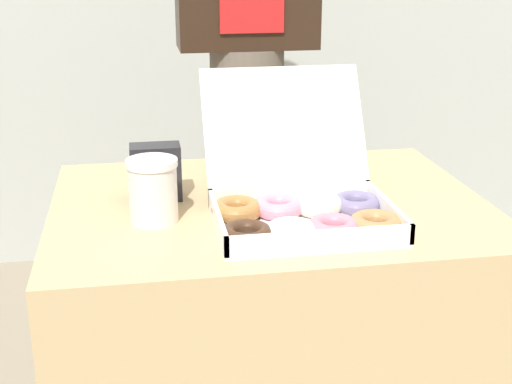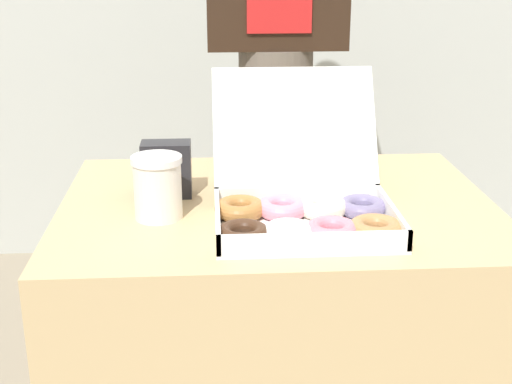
% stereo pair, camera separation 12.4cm
% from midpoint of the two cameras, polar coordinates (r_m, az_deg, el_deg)
% --- Properties ---
extents(table, '(0.85, 0.63, 0.70)m').
position_cam_midpoint_polar(table, '(1.56, 3.94, -13.10)').
color(table, tan).
rests_on(table, ground_plane).
extents(donut_box, '(0.36, 0.37, 0.25)m').
position_cam_midpoint_polar(donut_box, '(1.29, 6.59, -1.08)').
color(donut_box, white).
rests_on(donut_box, table).
extents(coffee_cup, '(0.09, 0.09, 0.12)m').
position_cam_midpoint_polar(coffee_cup, '(1.31, -5.21, 0.36)').
color(coffee_cup, silver).
rests_on(coffee_cup, table).
extents(napkin_holder, '(0.10, 0.06, 0.11)m').
position_cam_midpoint_polar(napkin_holder, '(1.42, -4.71, 1.79)').
color(napkin_holder, '#232328').
rests_on(napkin_holder, table).
extents(person_customer, '(0.36, 0.22, 1.74)m').
position_cam_midpoint_polar(person_customer, '(1.90, 3.53, 13.23)').
color(person_customer, '#665B51').
rests_on(person_customer, ground_plane).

